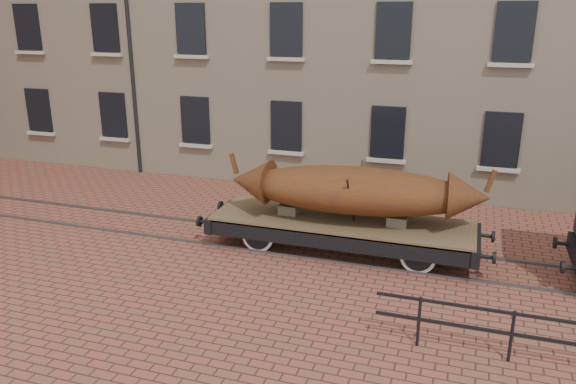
% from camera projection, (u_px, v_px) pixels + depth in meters
% --- Properties ---
extents(ground, '(90.00, 90.00, 0.00)m').
position_uv_depth(ground, '(317.00, 248.00, 14.83)').
color(ground, brown).
extents(rail_track, '(30.00, 1.52, 0.06)m').
position_uv_depth(rail_track, '(317.00, 247.00, 14.82)').
color(rail_track, '#59595E').
rests_on(rail_track, ground).
extents(flatcar_wagon, '(7.50, 2.03, 1.13)m').
position_uv_depth(flatcar_wagon, '(341.00, 226.00, 14.42)').
color(flatcar_wagon, brown).
rests_on(flatcar_wagon, ground).
extents(iron_boat, '(6.58, 2.17, 1.58)m').
position_uv_depth(iron_boat, '(355.00, 190.00, 14.02)').
color(iron_boat, '#63300E').
rests_on(iron_boat, flatcar_wagon).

